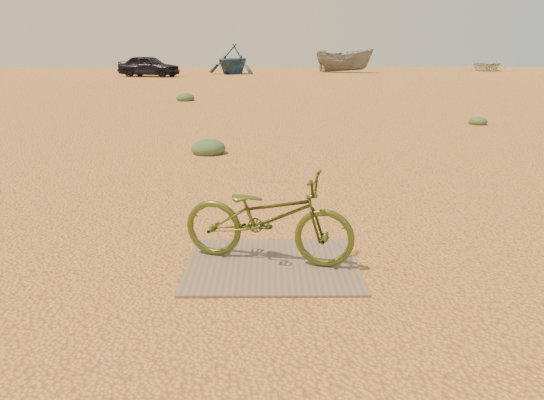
{
  "coord_description": "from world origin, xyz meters",
  "views": [
    {
      "loc": [
        -0.16,
        -4.85,
        1.95
      ],
      "look_at": [
        -0.12,
        -0.24,
        0.64
      ],
      "focal_mm": 35.0,
      "sensor_mm": 36.0,
      "label": 1
    }
  ],
  "objects_px": {
    "bicycle": "(268,217)",
    "boat_far_left": "(233,59)",
    "plywood_board": "(272,265)",
    "boat_mid_right": "(344,61)",
    "boat_far_right": "(486,65)",
    "car": "(149,66)"
  },
  "relations": [
    {
      "from": "plywood_board",
      "to": "boat_far_right",
      "type": "xyz_separation_m",
      "value": [
        21.04,
        47.83,
        0.55
      ]
    },
    {
      "from": "plywood_board",
      "to": "bicycle",
      "type": "distance_m",
      "value": 0.45
    },
    {
      "from": "bicycle",
      "to": "boat_mid_right",
      "type": "distance_m",
      "value": 44.24
    },
    {
      "from": "bicycle",
      "to": "car",
      "type": "relative_size",
      "value": 0.35
    },
    {
      "from": "plywood_board",
      "to": "car",
      "type": "relative_size",
      "value": 0.35
    },
    {
      "from": "bicycle",
      "to": "boat_far_right",
      "type": "xyz_separation_m",
      "value": [
        21.07,
        47.74,
        0.11
      ]
    },
    {
      "from": "car",
      "to": "boat_far_left",
      "type": "distance_m",
      "value": 7.61
    },
    {
      "from": "bicycle",
      "to": "car",
      "type": "bearing_deg",
      "value": 29.34
    },
    {
      "from": "plywood_board",
      "to": "boat_mid_right",
      "type": "height_order",
      "value": "boat_mid_right"
    },
    {
      "from": "bicycle",
      "to": "car",
      "type": "xyz_separation_m",
      "value": [
        -8.91,
        36.39,
        0.33
      ]
    },
    {
      "from": "car",
      "to": "boat_far_right",
      "type": "xyz_separation_m",
      "value": [
        29.99,
        11.35,
        -0.23
      ]
    },
    {
      "from": "car",
      "to": "boat_mid_right",
      "type": "height_order",
      "value": "boat_mid_right"
    },
    {
      "from": "car",
      "to": "boat_far_right",
      "type": "relative_size",
      "value": 0.85
    },
    {
      "from": "plywood_board",
      "to": "boat_far_right",
      "type": "distance_m",
      "value": 52.26
    },
    {
      "from": "boat_far_left",
      "to": "boat_far_right",
      "type": "relative_size",
      "value": 0.87
    },
    {
      "from": "bicycle",
      "to": "boat_far_left",
      "type": "bearing_deg",
      "value": 19.63
    },
    {
      "from": "plywood_board",
      "to": "boat_far_left",
      "type": "height_order",
      "value": "boat_far_left"
    },
    {
      "from": "plywood_board",
      "to": "car",
      "type": "distance_m",
      "value": 37.57
    },
    {
      "from": "bicycle",
      "to": "boat_far_right",
      "type": "bearing_deg",
      "value": -8.24
    },
    {
      "from": "bicycle",
      "to": "boat_far_left",
      "type": "distance_m",
      "value": 41.15
    },
    {
      "from": "plywood_board",
      "to": "bicycle",
      "type": "bearing_deg",
      "value": 111.52
    },
    {
      "from": "boat_far_left",
      "to": "boat_mid_right",
      "type": "bearing_deg",
      "value": 39.9
    }
  ]
}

